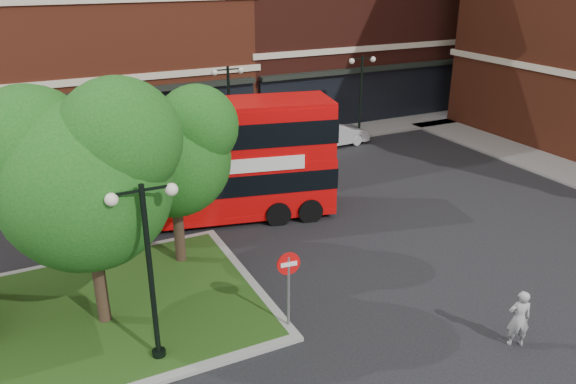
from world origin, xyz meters
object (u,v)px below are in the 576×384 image
bus (194,155)px  car_silver (81,160)px  car_white (334,134)px  woman (519,318)px

bus → car_silver: bus is taller
car_white → woman: bearing=162.3°
bus → car_white: bearing=44.5°
bus → car_white: bus is taller
car_silver → bus: bearing=-163.3°
bus → woman: bus is taller
car_silver → car_white: (13.64, -1.50, -0.03)m
bus → car_white: 12.08m
woman → car_silver: 21.40m
bus → woman: (5.29, -11.75, -1.92)m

